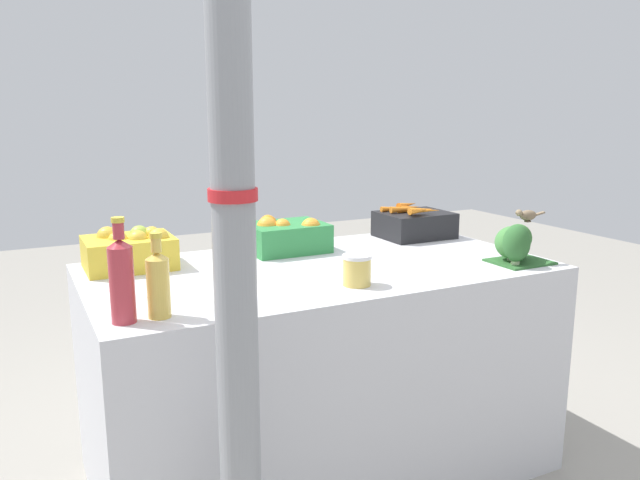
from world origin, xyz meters
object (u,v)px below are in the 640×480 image
object	(u,v)px
sparrow_bird	(527,215)
juice_bottle_ruby	(122,278)
broccoli_pile	(515,243)
pickle_jar	(357,270)
apple_crate	(131,249)
carrot_crate	(414,223)
orange_crate	(285,235)
support_pole	(234,240)
juice_bottle_golden	(158,282)

from	to	relation	value
sparrow_bird	juice_bottle_ruby	bearing A→B (deg)	6.87
broccoli_pile	juice_bottle_ruby	size ratio (longest dim) A/B	0.74
broccoli_pile	juice_bottle_ruby	xyz separation A→B (m)	(-1.47, -0.03, 0.05)
pickle_jar	sparrow_bird	world-z (taller)	sparrow_bird
apple_crate	carrot_crate	bearing A→B (deg)	-0.03
apple_crate	pickle_jar	bearing A→B (deg)	-42.76
orange_crate	juice_bottle_ruby	xyz separation A→B (m)	(-0.76, -0.62, 0.06)
broccoli_pile	sparrow_bird	bearing A→B (deg)	-25.47
juice_bottle_ruby	sparrow_bird	xyz separation A→B (m)	(1.51, 0.02, 0.06)
broccoli_pile	apple_crate	bearing A→B (deg)	156.25
support_pole	apple_crate	size ratio (longest dim) A/B	7.00
pickle_jar	sparrow_bird	xyz separation A→B (m)	(0.74, -0.02, 0.13)
sparrow_bird	juice_bottle_golden	bearing A→B (deg)	6.92
orange_crate	broccoli_pile	bearing A→B (deg)	-39.71
juice_bottle_golden	pickle_jar	world-z (taller)	juice_bottle_golden
juice_bottle_golden	pickle_jar	xyz separation A→B (m)	(0.67, 0.04, -0.05)
orange_crate	juice_bottle_golden	distance (m)	0.91
support_pole	juice_bottle_golden	distance (m)	0.39
broccoli_pile	juice_bottle_ruby	bearing A→B (deg)	-178.65
juice_bottle_ruby	broccoli_pile	bearing A→B (deg)	1.35
pickle_jar	sparrow_bird	bearing A→B (deg)	-1.35
orange_crate	broccoli_pile	world-z (taller)	broccoli_pile
support_pole	carrot_crate	bearing A→B (deg)	38.48
orange_crate	broccoli_pile	distance (m)	0.92
juice_bottle_golden	orange_crate	bearing A→B (deg)	43.32
carrot_crate	juice_bottle_golden	bearing A→B (deg)	-154.65
support_pole	carrot_crate	world-z (taller)	support_pole
carrot_crate	juice_bottle_ruby	bearing A→B (deg)	-156.22
juice_bottle_golden	broccoli_pile	bearing A→B (deg)	1.44
support_pole	sparrow_bird	distance (m)	1.34
pickle_jar	support_pole	bearing A→B (deg)	-146.57
broccoli_pile	juice_bottle_golden	world-z (taller)	juice_bottle_golden
juice_bottle_ruby	pickle_jar	xyz separation A→B (m)	(0.77, 0.04, -0.07)
support_pole	broccoli_pile	distance (m)	1.32
apple_crate	broccoli_pile	distance (m)	1.46
orange_crate	pickle_jar	size ratio (longest dim) A/B	3.02
juice_bottle_ruby	pickle_jar	size ratio (longest dim) A/B	2.82
juice_bottle_ruby	pickle_jar	distance (m)	0.77
support_pole	sparrow_bird	bearing A→B (deg)	15.07
broccoli_pile	pickle_jar	bearing A→B (deg)	179.93
juice_bottle_ruby	juice_bottle_golden	bearing A→B (deg)	-0.00
support_pole	orange_crate	size ratio (longest dim) A/B	7.00
juice_bottle_ruby	sparrow_bird	size ratio (longest dim) A/B	2.19
juice_bottle_golden	sparrow_bird	world-z (taller)	juice_bottle_golden
carrot_crate	sparrow_bird	bearing A→B (deg)	-81.39
juice_bottle_ruby	sparrow_bird	distance (m)	1.51
support_pole	broccoli_pile	size ratio (longest dim) A/B	10.12
carrot_crate	juice_bottle_ruby	world-z (taller)	juice_bottle_ruby
apple_crate	juice_bottle_golden	world-z (taller)	juice_bottle_golden
carrot_crate	pickle_jar	xyz separation A→B (m)	(-0.65, -0.59, -0.01)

